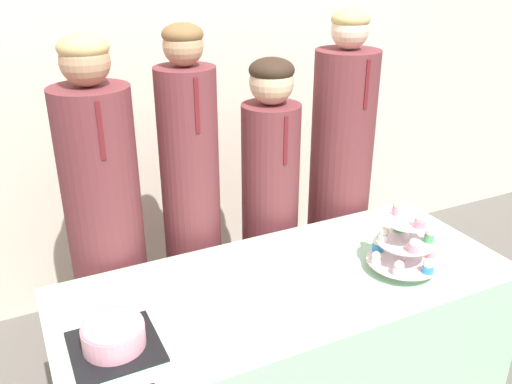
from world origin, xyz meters
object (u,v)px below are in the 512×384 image
(cupcake_stand, at_px, (404,243))
(student_1, at_px, (192,216))
(student_3, at_px, (339,186))
(student_0, at_px, (107,238))
(student_2, at_px, (270,213))
(round_cake, at_px, (113,333))

(cupcake_stand, distance_m, student_1, 0.94)
(cupcake_stand, xyz_separation_m, student_3, (0.17, 0.70, -0.06))
(student_0, bearing_deg, student_2, -0.00)
(student_1, xyz_separation_m, student_3, (0.80, 0.00, -0.00))
(cupcake_stand, height_order, student_0, student_0)
(student_2, xyz_separation_m, student_3, (0.40, 0.00, 0.07))
(student_2, bearing_deg, student_1, 180.00)
(student_3, bearing_deg, student_1, -180.00)
(cupcake_stand, xyz_separation_m, student_1, (-0.63, 0.69, -0.06))
(round_cake, relative_size, student_0, 0.17)
(cupcake_stand, distance_m, student_2, 0.74)
(student_1, relative_size, student_3, 0.99)
(student_0, xyz_separation_m, student_1, (0.38, -0.00, 0.02))
(round_cake, distance_m, student_0, 0.67)
(round_cake, xyz_separation_m, cupcake_stand, (1.13, -0.03, 0.06))
(student_2, bearing_deg, student_0, 180.00)
(student_1, bearing_deg, student_3, 0.00)
(cupcake_stand, relative_size, student_2, 0.20)
(round_cake, height_order, student_1, student_1)
(student_3, bearing_deg, cupcake_stand, -103.88)
(student_0, xyz_separation_m, student_2, (0.78, -0.00, -0.05))
(round_cake, height_order, cupcake_stand, cupcake_stand)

